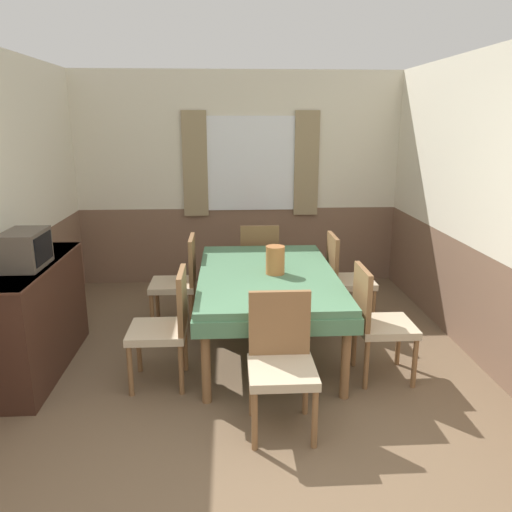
% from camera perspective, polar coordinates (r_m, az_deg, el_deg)
% --- Properties ---
extents(wall_back, '(4.36, 0.10, 2.60)m').
position_cam_1_polar(wall_back, '(6.26, -1.89, 8.76)').
color(wall_back, silver).
rests_on(wall_back, ground_plane).
extents(wall_left, '(0.05, 4.44, 2.60)m').
position_cam_1_polar(wall_left, '(4.63, -27.07, 4.62)').
color(wall_left, silver).
rests_on(wall_left, ground_plane).
extents(wall_right, '(0.05, 4.44, 2.60)m').
position_cam_1_polar(wall_right, '(4.74, 23.73, 5.22)').
color(wall_right, silver).
rests_on(wall_right, ground_plane).
extents(dining_table, '(1.22, 1.95, 0.73)m').
position_cam_1_polar(dining_table, '(4.43, 1.29, -3.10)').
color(dining_table, '#4C7A56').
rests_on(dining_table, ground_plane).
extents(chair_head_window, '(0.44, 0.44, 0.92)m').
position_cam_1_polar(chair_head_window, '(5.60, 0.34, -0.51)').
color(chair_head_window, brown).
rests_on(chair_head_window, ground_plane).
extents(chair_head_near, '(0.44, 0.44, 0.92)m').
position_cam_1_polar(chair_head_near, '(3.38, 2.89, -11.57)').
color(chair_head_near, brown).
rests_on(chair_head_near, ground_plane).
extents(chair_left_far, '(0.44, 0.44, 0.92)m').
position_cam_1_polar(chair_left_far, '(5.02, -8.72, -2.58)').
color(chair_left_far, brown).
rests_on(chair_left_far, ground_plane).
extents(chair_right_far, '(0.44, 0.44, 0.92)m').
position_cam_1_polar(chair_right_far, '(5.13, 10.07, -2.25)').
color(chair_right_far, brown).
rests_on(chair_right_far, ground_plane).
extents(chair_right_near, '(0.44, 0.44, 0.92)m').
position_cam_1_polar(chair_right_near, '(4.10, 13.65, -7.02)').
color(chair_right_near, brown).
rests_on(chair_right_near, ground_plane).
extents(chair_left_near, '(0.44, 0.44, 0.92)m').
position_cam_1_polar(chair_left_near, '(3.96, -10.22, -7.63)').
color(chair_left_near, brown).
rests_on(chair_left_near, ground_plane).
extents(sideboard, '(0.46, 1.43, 0.92)m').
position_cam_1_polar(sideboard, '(4.49, -24.06, -6.35)').
color(sideboard, '#3D2319').
rests_on(sideboard, ground_plane).
extents(tv, '(0.29, 0.43, 0.29)m').
position_cam_1_polar(tv, '(4.21, -24.90, 0.70)').
color(tv, '#51473D').
rests_on(tv, sideboard).
extents(vase, '(0.16, 0.16, 0.25)m').
position_cam_1_polar(vase, '(4.32, 2.21, -0.46)').
color(vase, '#B26B38').
rests_on(vase, dining_table).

